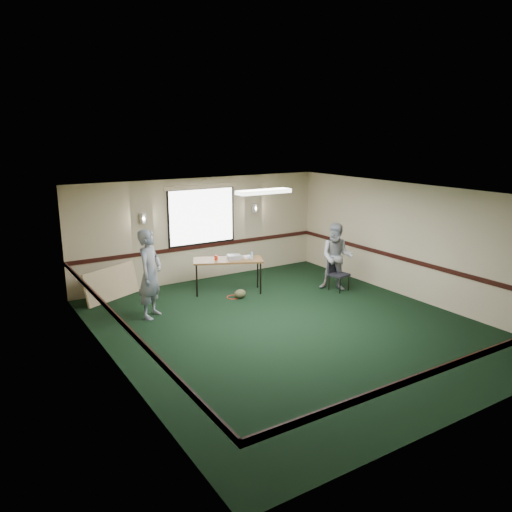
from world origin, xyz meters
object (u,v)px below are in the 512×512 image
folding_table (228,262)px  projector (234,257)px  person_right (337,257)px  conference_chair (337,271)px  person_left (150,274)px

folding_table → projector: bearing=-5.4°
folding_table → person_right: 2.69m
conference_chair → person_left: bearing=161.2°
folding_table → person_left: 2.29m
projector → person_right: (2.25, -1.17, -0.05)m
person_left → person_right: person_left is taller
folding_table → conference_chair: (2.38, -1.27, -0.29)m
projector → person_right: bearing=-8.3°
folding_table → person_right: bearing=-2.9°
conference_chair → person_left: size_ratio=0.44×
conference_chair → folding_table: bearing=141.2°
projector → person_left: size_ratio=0.17×
folding_table → conference_chair: 2.71m
conference_chair → person_left: person_left is taller
folding_table → person_left: size_ratio=0.94×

